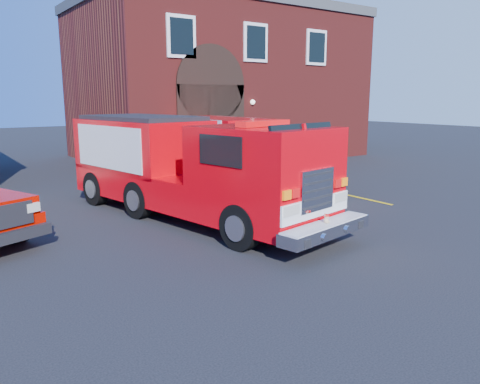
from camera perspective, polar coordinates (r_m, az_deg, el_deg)
ground at (r=11.95m, az=-3.31°, el=-5.18°), size 100.00×100.00×0.00m
parking_stripe_near at (r=16.83m, az=14.01°, el=-0.59°), size 0.12×3.00×0.01m
parking_stripe_mid at (r=18.89m, az=7.17°, el=0.95°), size 0.12×3.00×0.01m
parking_stripe_far at (r=21.17m, az=1.73°, el=2.17°), size 0.12×3.00×0.01m
fire_station at (r=28.08m, az=-2.75°, el=13.14°), size 15.20×10.20×8.45m
fire_engine at (r=13.39m, az=-6.29°, el=3.13°), size 4.27×9.68×2.88m
secondary_truck at (r=18.33m, az=-0.33°, el=5.19°), size 2.82×8.12×2.60m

